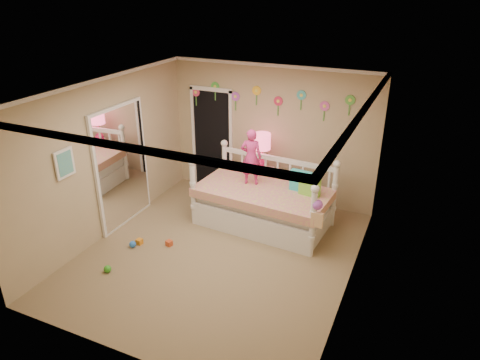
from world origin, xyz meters
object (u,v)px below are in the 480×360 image
at_px(table_lamp, 262,146).
at_px(child, 251,157).
at_px(daybed, 263,192).
at_px(nightstand, 261,186).

bearing_deg(table_lamp, child, -86.04).
relative_size(daybed, child, 2.32).
xyz_separation_m(daybed, table_lamp, (-0.32, 0.72, 0.56)).
distance_m(child, table_lamp, 0.61).
height_order(daybed, nightstand, daybed).
bearing_deg(daybed, child, 163.28).
distance_m(daybed, nightstand, 0.83).
bearing_deg(child, daybed, 143.34).
bearing_deg(table_lamp, daybed, -65.87).
bearing_deg(nightstand, child, -95.27).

